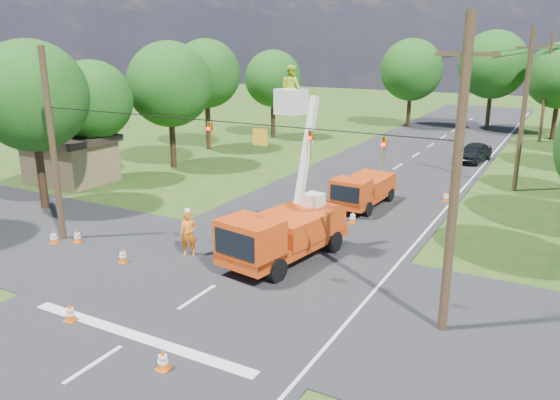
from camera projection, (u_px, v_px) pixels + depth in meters
The scene contains 30 objects.
ground at pixel (376, 181), 37.06m from camera, with size 140.00×140.00×0.00m, color #234D17.
road_main at pixel (376, 181), 37.06m from camera, with size 12.00×100.00×0.06m, color black.
road_cross at pixel (227, 278), 21.90m from camera, with size 56.00×10.00×0.07m, color black.
stop_bar at pixel (137, 337), 17.52m from camera, with size 9.00×0.45×0.02m, color silver.
edge_line at pixel (461, 192), 34.47m from camera, with size 0.12×90.00×0.02m, color silver.
bucket_truck at pixel (283, 223), 23.16m from camera, with size 3.43×6.74×8.25m.
second_truck at pixel (363, 190), 30.99m from camera, with size 2.35×5.43×2.00m.
ground_worker at pixel (188, 234), 23.94m from camera, with size 0.75×0.49×2.05m, color orange.
distant_car at pixel (474, 152), 42.82m from camera, with size 1.79×4.45×1.52m, color black.
traffic_cone_0 at pixel (70, 312), 18.43m from camera, with size 0.38×0.38×0.71m.
traffic_cone_1 at pixel (163, 359), 15.68m from camera, with size 0.38×0.38×0.71m.
traffic_cone_2 at pixel (298, 234), 25.93m from camera, with size 0.38×0.38×0.71m.
traffic_cone_3 at pixel (353, 217), 28.42m from camera, with size 0.38×0.38×0.71m.
traffic_cone_4 at pixel (123, 255), 23.33m from camera, with size 0.38×0.38×0.71m.
traffic_cone_5 at pixel (77, 236), 25.64m from camera, with size 0.38×0.38×0.71m.
traffic_cone_6 at pixel (54, 237), 25.51m from camera, with size 0.38×0.38×0.71m.
traffic_cone_7 at pixel (446, 196), 32.21m from camera, with size 0.38×0.38×0.71m.
pole_right_near at pixel (456, 180), 16.55m from camera, with size 1.80×0.30×10.00m.
pole_right_mid at pixel (524, 110), 33.39m from camera, with size 1.80×0.30×10.00m.
pole_right_far at pixel (546, 87), 50.23m from camera, with size 1.80×0.30×10.00m.
pole_left at pixel (53, 147), 25.02m from camera, with size 0.30×0.30×9.00m.
signal_span at pixel (275, 138), 19.22m from camera, with size 18.00×0.29×1.07m.
shed at pixel (70, 158), 36.49m from camera, with size 5.50×4.50×3.15m.
tree_left_b at pixel (32, 96), 29.35m from camera, with size 6.00×6.00×9.32m.
tree_left_c at pixel (92, 100), 35.57m from camera, with size 5.20×5.20×8.06m.
tree_left_d at pixel (170, 84), 39.73m from camera, with size 6.20×6.20×9.24m.
tree_left_e at pixel (206, 74), 46.36m from camera, with size 5.80×5.80×9.41m.
tree_left_f at pixel (273, 79), 52.39m from camera, with size 5.40×5.40×8.40m.
tree_far_a at pixel (411, 70), 58.68m from camera, with size 6.60×6.60×9.50m.
tree_far_b at pixel (493, 65), 56.50m from camera, with size 7.00×7.00×10.32m.
Camera 1 is at (11.53, -14.65, 9.15)m, focal length 35.00 mm.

